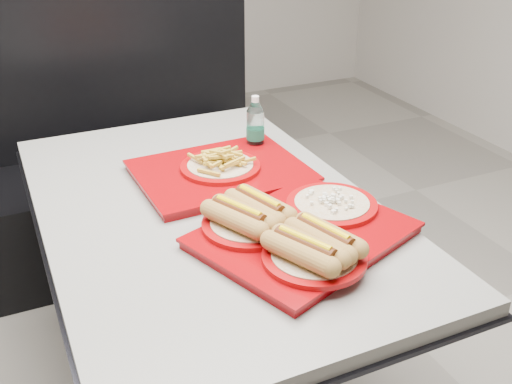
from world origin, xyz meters
name	(u,v)px	position (x,y,z in m)	size (l,w,h in m)	color
diner_table	(209,252)	(0.00, 0.00, 0.58)	(0.92, 1.42, 0.75)	black
booth_bench	(126,167)	(0.00, 1.09, 0.40)	(1.30, 0.57, 1.35)	black
tray_near	(297,229)	(0.13, -0.29, 0.79)	(0.61, 0.55, 0.11)	#800307
tray_far	(220,169)	(0.10, 0.14, 0.78)	(0.52, 0.41, 0.10)	#800307
water_bottle	(255,128)	(0.28, 0.29, 0.83)	(0.06, 0.06, 0.19)	silver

